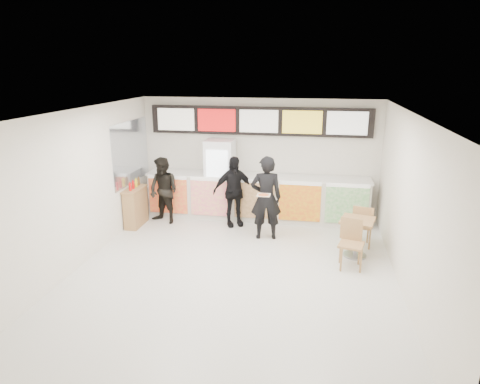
% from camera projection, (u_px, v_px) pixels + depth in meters
% --- Properties ---
extents(floor, '(7.00, 7.00, 0.00)m').
position_uv_depth(floor, '(233.00, 274.00, 8.02)').
color(floor, beige).
rests_on(floor, ground).
extents(ceiling, '(7.00, 7.00, 0.00)m').
position_uv_depth(ceiling, '(232.00, 113.00, 7.17)').
color(ceiling, white).
rests_on(ceiling, wall_back).
extents(wall_back, '(6.00, 0.00, 6.00)m').
position_uv_depth(wall_back, '(259.00, 158.00, 10.90)').
color(wall_back, silver).
rests_on(wall_back, floor).
extents(wall_left, '(0.00, 7.00, 7.00)m').
position_uv_depth(wall_left, '(77.00, 190.00, 8.10)').
color(wall_left, silver).
rests_on(wall_left, floor).
extents(wall_right, '(0.00, 7.00, 7.00)m').
position_uv_depth(wall_right, '(410.00, 207.00, 7.08)').
color(wall_right, silver).
rests_on(wall_right, floor).
extents(service_counter, '(5.56, 0.77, 1.14)m').
position_uv_depth(service_counter, '(256.00, 197.00, 10.78)').
color(service_counter, silver).
rests_on(service_counter, floor).
extents(menu_board, '(5.50, 0.14, 0.70)m').
position_uv_depth(menu_board, '(259.00, 121.00, 10.55)').
color(menu_board, black).
rests_on(menu_board, wall_back).
extents(drinks_fridge, '(0.70, 0.67, 2.00)m').
position_uv_depth(drinks_fridge, '(220.00, 179.00, 10.83)').
color(drinks_fridge, white).
rests_on(drinks_fridge, floor).
extents(mirror_panel, '(0.01, 2.00, 1.50)m').
position_uv_depth(mirror_panel, '(131.00, 152.00, 10.34)').
color(mirror_panel, '#B2B7BF').
rests_on(mirror_panel, wall_left).
extents(customer_main, '(0.76, 0.58, 1.90)m').
position_uv_depth(customer_main, '(266.00, 198.00, 9.46)').
color(customer_main, black).
rests_on(customer_main, floor).
extents(customer_left, '(0.97, 0.87, 1.64)m').
position_uv_depth(customer_left, '(164.00, 191.00, 10.45)').
color(customer_left, black).
rests_on(customer_left, floor).
extents(customer_mid, '(1.09, 0.84, 1.72)m').
position_uv_depth(customer_mid, '(233.00, 191.00, 10.26)').
color(customer_mid, black).
rests_on(customer_mid, floor).
extents(pizza_slice, '(0.36, 0.36, 0.02)m').
position_uv_depth(pizza_slice, '(264.00, 195.00, 8.97)').
color(pizza_slice, beige).
rests_on(pizza_slice, customer_main).
extents(cafe_table, '(0.82, 1.68, 0.95)m').
position_uv_depth(cafe_table, '(357.00, 231.00, 8.64)').
color(cafe_table, '#AC854E').
rests_on(cafe_table, floor).
extents(condiment_ledge, '(0.34, 0.84, 1.12)m').
position_uv_depth(condiment_ledge, '(136.00, 206.00, 10.36)').
color(condiment_ledge, '#AC854E').
rests_on(condiment_ledge, floor).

